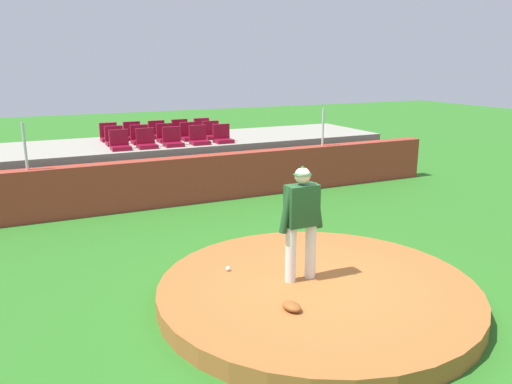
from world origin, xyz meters
name	(u,v)px	position (x,y,z in m)	size (l,w,h in m)	color
ground_plane	(317,300)	(0.00, 0.00, 0.00)	(60.00, 60.00, 0.00)	#2B6D20
pitchers_mound	(317,292)	(0.00, 0.00, 0.14)	(4.68, 4.68, 0.27)	#A15C2B
pitcher	(302,215)	(-0.15, 0.25, 1.28)	(0.73, 0.27, 1.73)	silver
baseball	(228,269)	(-1.01, 0.99, 0.31)	(0.07, 0.07, 0.07)	white
fielding_glove	(292,306)	(-0.75, -0.56, 0.33)	(0.30, 0.20, 0.11)	brown
brick_barrier	(189,180)	(0.00, 5.98, 0.58)	(14.44, 0.40, 1.17)	#9B3627
fence_post_left	(25,146)	(-3.62, 5.98, 1.68)	(0.06, 0.06, 1.03)	silver
fence_post_right	(323,127)	(3.89, 5.98, 1.68)	(0.06, 0.06, 1.03)	silver
bleacher_platform	(164,162)	(0.00, 8.20, 0.63)	(12.93, 3.02, 1.26)	gray
stadium_chair_0	(120,144)	(-1.40, 7.20, 1.41)	(0.48, 0.44, 0.50)	maroon
stadium_chair_1	(146,142)	(-0.72, 7.19, 1.41)	(0.48, 0.44, 0.50)	maroon
stadium_chair_2	(173,140)	(-0.02, 7.19, 1.41)	(0.48, 0.44, 0.50)	maroon
stadium_chair_3	(199,138)	(0.72, 7.20, 1.41)	(0.48, 0.44, 0.50)	maroon
stadium_chair_4	(223,137)	(1.40, 7.18, 1.41)	(0.48, 0.44, 0.50)	maroon
stadium_chair_5	(115,139)	(-1.37, 8.04, 1.41)	(0.48, 0.44, 0.50)	maroon
stadium_chair_6	(140,138)	(-0.70, 8.00, 1.41)	(0.48, 0.44, 0.50)	maroon
stadium_chair_7	(166,136)	(0.02, 8.00, 1.41)	(0.48, 0.44, 0.50)	maroon
stadium_chair_8	(190,135)	(0.71, 8.00, 1.41)	(0.48, 0.44, 0.50)	maroon
stadium_chair_9	(212,133)	(1.40, 8.02, 1.41)	(0.48, 0.44, 0.50)	maroon
stadium_chair_10	(109,135)	(-1.38, 8.85, 1.41)	(0.48, 0.44, 0.50)	maroon
stadium_chair_11	(133,134)	(-0.72, 8.84, 1.41)	(0.48, 0.44, 0.50)	maroon
stadium_chair_12	(157,133)	(-0.01, 8.80, 1.41)	(0.48, 0.44, 0.50)	maroon
stadium_chair_13	(181,131)	(0.71, 8.83, 1.41)	(0.48, 0.44, 0.50)	maroon
stadium_chair_14	(203,130)	(1.41, 8.84, 1.41)	(0.48, 0.44, 0.50)	maroon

